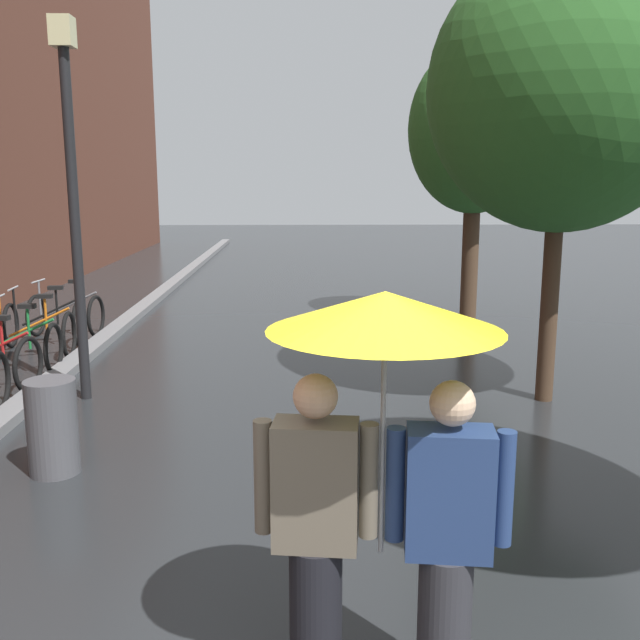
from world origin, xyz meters
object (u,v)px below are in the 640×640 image
(parked_bicycle_6, at_px, (33,334))
(litter_bin, at_px, (52,427))
(parked_bicycle_7, at_px, (45,323))
(parked_bicycle_5, at_px, (15,347))
(couple_under_umbrella, at_px, (382,442))
(parked_bicycle_8, at_px, (66,314))
(street_tree_1, at_px, (563,90))
(street_tree_2, at_px, (475,131))
(street_lamp_post, at_px, (72,184))

(parked_bicycle_6, bearing_deg, litter_bin, -67.69)
(parked_bicycle_7, height_order, litter_bin, parked_bicycle_7)
(parked_bicycle_5, bearing_deg, couple_under_umbrella, -55.85)
(couple_under_umbrella, bearing_deg, parked_bicycle_8, 116.58)
(street_tree_1, distance_m, street_tree_2, 4.57)
(parked_bicycle_5, xyz_separation_m, parked_bicycle_8, (-0.09, 2.38, 0.00))
(street_tree_1, distance_m, street_lamp_post, 5.55)
(parked_bicycle_6, bearing_deg, couple_under_umbrella, -58.70)
(parked_bicycle_5, relative_size, parked_bicycle_8, 0.96)
(parked_bicycle_6, distance_m, parked_bicycle_8, 1.56)
(street_lamp_post, bearing_deg, couple_under_umbrella, -59.95)
(parked_bicycle_8, height_order, litter_bin, parked_bicycle_8)
(parked_bicycle_7, height_order, parked_bicycle_8, same)
(parked_bicycle_6, bearing_deg, street_lamp_post, -55.51)
(parked_bicycle_6, height_order, parked_bicycle_7, same)
(parked_bicycle_6, relative_size, parked_bicycle_8, 0.99)
(street_tree_2, relative_size, parked_bicycle_7, 4.31)
(parked_bicycle_5, distance_m, parked_bicycle_8, 2.38)
(street_lamp_post, distance_m, litter_bin, 3.06)
(litter_bin, bearing_deg, street_tree_2, 51.45)
(parked_bicycle_6, xyz_separation_m, couple_under_umbrella, (4.25, -6.99, 0.98))
(street_tree_2, height_order, street_lamp_post, street_tree_2)
(parked_bicycle_5, relative_size, parked_bicycle_6, 0.97)
(parked_bicycle_6, xyz_separation_m, street_lamp_post, (1.31, -1.91, 2.14))
(parked_bicycle_5, bearing_deg, parked_bicycle_6, 94.26)
(street_lamp_post, bearing_deg, litter_bin, -80.29)
(couple_under_umbrella, height_order, litter_bin, couple_under_umbrella)
(street_tree_2, bearing_deg, couple_under_umbrella, -105.74)
(street_tree_2, height_order, parked_bicycle_6, street_tree_2)
(parked_bicycle_5, xyz_separation_m, couple_under_umbrella, (4.19, -6.18, 0.98))
(street_tree_1, bearing_deg, street_lamp_post, 177.83)
(couple_under_umbrella, relative_size, litter_bin, 2.43)
(parked_bicycle_7, distance_m, street_lamp_post, 3.75)
(street_tree_1, height_order, parked_bicycle_5, street_tree_1)
(couple_under_umbrella, distance_m, street_lamp_post, 5.99)
(street_tree_2, xyz_separation_m, parked_bicycle_7, (-7.04, -1.63, -3.03))
(street_tree_2, height_order, litter_bin, street_tree_2)
(parked_bicycle_6, distance_m, litter_bin, 4.44)
(parked_bicycle_6, height_order, litter_bin, parked_bicycle_6)
(street_tree_2, distance_m, street_lamp_post, 7.16)
(parked_bicycle_6, distance_m, couple_under_umbrella, 8.25)
(parked_bicycle_8, bearing_deg, couple_under_umbrella, -63.42)
(parked_bicycle_7, relative_size, couple_under_umbrella, 0.55)
(street_tree_1, xyz_separation_m, couple_under_umbrella, (-2.50, -4.88, -2.17))
(parked_bicycle_6, relative_size, litter_bin, 1.32)
(street_tree_2, height_order, parked_bicycle_5, street_tree_2)
(street_tree_2, bearing_deg, parked_bicycle_6, -160.48)
(street_tree_1, bearing_deg, couple_under_umbrella, -117.16)
(street_tree_2, bearing_deg, parked_bicycle_7, -166.94)
(couple_under_umbrella, distance_m, litter_bin, 3.97)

